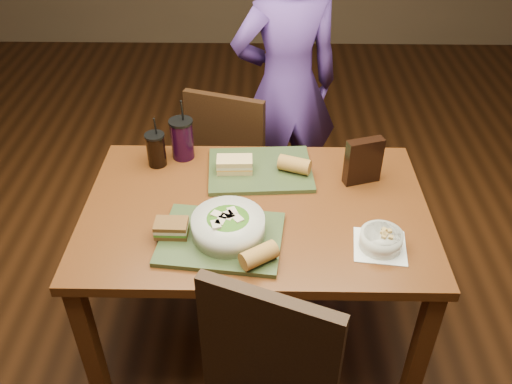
% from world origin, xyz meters
% --- Properties ---
extents(ground, '(6.00, 6.00, 0.00)m').
position_xyz_m(ground, '(0.00, 0.00, 0.00)').
color(ground, '#381C0B').
rests_on(ground, ground).
extents(dining_table, '(1.30, 0.85, 0.75)m').
position_xyz_m(dining_table, '(0.00, 0.00, 0.66)').
color(dining_table, '#592D11').
rests_on(dining_table, ground).
extents(chair_far, '(0.49, 0.50, 0.90)m').
position_xyz_m(chair_far, '(-0.16, 0.71, 0.50)').
color(chair_far, black).
rests_on(chair_far, ground).
extents(diner, '(0.65, 0.51, 1.56)m').
position_xyz_m(diner, '(0.14, 0.94, 0.78)').
color(diner, '#523187').
rests_on(diner, ground).
extents(tray_near, '(0.45, 0.37, 0.02)m').
position_xyz_m(tray_near, '(-0.12, -0.19, 0.76)').
color(tray_near, '#303F21').
rests_on(tray_near, dining_table).
extents(tray_far, '(0.44, 0.35, 0.02)m').
position_xyz_m(tray_far, '(0.01, 0.23, 0.76)').
color(tray_far, '#303F21').
rests_on(tray_far, dining_table).
extents(salad_bowl, '(0.25, 0.25, 0.08)m').
position_xyz_m(salad_bowl, '(-0.09, -0.18, 0.81)').
color(salad_bowl, silver).
rests_on(salad_bowl, tray_near).
extents(soup_bowl, '(0.20, 0.20, 0.07)m').
position_xyz_m(soup_bowl, '(0.43, -0.21, 0.78)').
color(soup_bowl, white).
rests_on(soup_bowl, dining_table).
extents(sandwich_near, '(0.12, 0.08, 0.05)m').
position_xyz_m(sandwich_near, '(-0.29, -0.18, 0.79)').
color(sandwich_near, '#593819').
rests_on(sandwich_near, tray_near).
extents(sandwich_far, '(0.15, 0.08, 0.06)m').
position_xyz_m(sandwich_far, '(-0.09, 0.21, 0.80)').
color(sandwich_far, tan).
rests_on(sandwich_far, tray_far).
extents(baguette_near, '(0.14, 0.12, 0.06)m').
position_xyz_m(baguette_near, '(0.01, -0.31, 0.80)').
color(baguette_near, '#AD7533').
rests_on(baguette_near, tray_near).
extents(baguette_far, '(0.14, 0.10, 0.06)m').
position_xyz_m(baguette_far, '(0.15, 0.21, 0.80)').
color(baguette_far, '#AD7533').
rests_on(baguette_far, tray_far).
extents(cup_cola, '(0.08, 0.08, 0.22)m').
position_xyz_m(cup_cola, '(-0.42, 0.28, 0.82)').
color(cup_cola, black).
rests_on(cup_cola, dining_table).
extents(cup_berry, '(0.10, 0.10, 0.27)m').
position_xyz_m(cup_berry, '(-0.32, 0.34, 0.84)').
color(cup_berry, black).
rests_on(cup_berry, dining_table).
extents(chip_bag, '(0.15, 0.09, 0.19)m').
position_xyz_m(chip_bag, '(0.42, 0.17, 0.85)').
color(chip_bag, black).
rests_on(chip_bag, dining_table).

